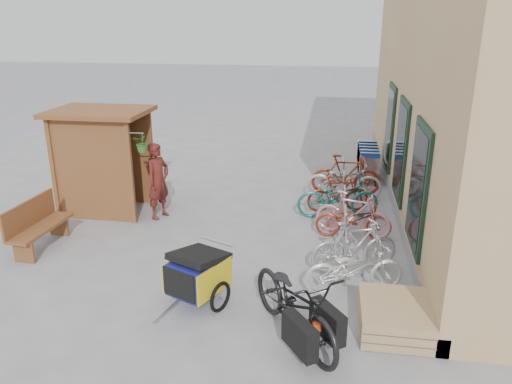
# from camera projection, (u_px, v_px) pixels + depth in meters

# --- Properties ---
(ground) EXTENTS (80.00, 80.00, 0.00)m
(ground) POSITION_uv_depth(u_px,v_px,m) (216.00, 269.00, 9.10)
(ground) COLOR #969698
(kiosk) EXTENTS (2.49, 1.65, 2.40)m
(kiosk) POSITION_uv_depth(u_px,v_px,m) (99.00, 147.00, 11.36)
(kiosk) COLOR brown
(kiosk) RESTS_ON ground
(bike_rack) EXTENTS (0.05, 5.35, 0.86)m
(bike_rack) POSITION_uv_depth(u_px,v_px,m) (344.00, 204.00, 10.83)
(bike_rack) COLOR #A5A8AD
(bike_rack) RESTS_ON ground
(pallet_stack) EXTENTS (1.00, 1.20, 0.40)m
(pallet_stack) POSITION_uv_depth(u_px,v_px,m) (394.00, 317.00, 7.29)
(pallet_stack) COLOR tan
(pallet_stack) RESTS_ON ground
(bench) EXTENTS (0.57, 1.59, 0.99)m
(bench) POSITION_uv_depth(u_px,v_px,m) (37.00, 224.00, 9.78)
(bench) COLOR brown
(bench) RESTS_ON ground
(shopping_carts) EXTENTS (0.54, 2.15, 0.97)m
(shopping_carts) POSITION_uv_depth(u_px,v_px,m) (367.00, 157.00, 14.28)
(shopping_carts) COLOR silver
(shopping_carts) RESTS_ON ground
(child_trailer) EXTENTS (1.06, 1.59, 0.94)m
(child_trailer) POSITION_uv_depth(u_px,v_px,m) (198.00, 273.00, 7.89)
(child_trailer) COLOR navy
(child_trailer) RESTS_ON ground
(cargo_bike) EXTENTS (1.88, 2.21, 1.14)m
(cargo_bike) POSITION_uv_depth(u_px,v_px,m) (296.00, 304.00, 6.97)
(cargo_bike) COLOR black
(cargo_bike) RESTS_ON ground
(person_kiosk) EXTENTS (0.63, 0.75, 1.74)m
(person_kiosk) POSITION_uv_depth(u_px,v_px,m) (158.00, 181.00, 11.18)
(person_kiosk) COLOR maroon
(person_kiosk) RESTS_ON ground
(bike_0) EXTENTS (1.78, 1.03, 0.88)m
(bike_0) POSITION_uv_depth(u_px,v_px,m) (355.00, 268.00, 8.21)
(bike_0) COLOR white
(bike_0) RESTS_ON ground
(bike_1) EXTENTS (1.67, 0.97, 0.97)m
(bike_1) POSITION_uv_depth(u_px,v_px,m) (355.00, 246.00, 8.90)
(bike_1) COLOR #B2B2B7
(bike_1) RESTS_ON ground
(bike_2) EXTENTS (1.56, 0.55, 0.82)m
(bike_2) POSITION_uv_depth(u_px,v_px,m) (353.00, 219.00, 10.26)
(bike_2) COLOR maroon
(bike_2) RESTS_ON ground
(bike_3) EXTENTS (1.66, 0.89, 0.96)m
(bike_3) POSITION_uv_depth(u_px,v_px,m) (353.00, 214.00, 10.34)
(bike_3) COLOR pink
(bike_3) RESTS_ON ground
(bike_4) EXTENTS (1.93, 0.94, 0.97)m
(bike_4) POSITION_uv_depth(u_px,v_px,m) (338.00, 197.00, 11.31)
(bike_4) COLOR #1B6F67
(bike_4) RESTS_ON ground
(bike_5) EXTENTS (1.52, 0.75, 0.88)m
(bike_5) POSITION_uv_depth(u_px,v_px,m) (338.00, 194.00, 11.65)
(bike_5) COLOR maroon
(bike_5) RESTS_ON ground
(bike_6) EXTENTS (1.87, 0.69, 0.98)m
(bike_6) POSITION_uv_depth(u_px,v_px,m) (344.00, 180.00, 12.47)
(bike_6) COLOR #B2B2B7
(bike_6) RESTS_ON ground
(bike_7) EXTENTS (1.79, 0.59, 1.06)m
(bike_7) POSITION_uv_depth(u_px,v_px,m) (346.00, 175.00, 12.75)
(bike_7) COLOR maroon
(bike_7) RESTS_ON ground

